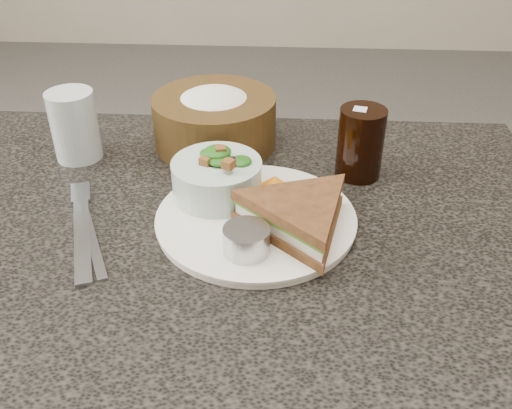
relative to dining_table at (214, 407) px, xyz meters
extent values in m
cube|color=black|center=(0.00, 0.00, 0.00)|extent=(1.00, 0.70, 0.75)
cylinder|color=white|center=(0.07, 0.02, 0.38)|extent=(0.27, 0.27, 0.01)
cylinder|color=#A8AAAE|center=(0.06, -0.06, 0.40)|extent=(0.07, 0.07, 0.03)
cone|color=orange|center=(0.09, 0.08, 0.40)|extent=(0.08, 0.08, 0.03)
cube|color=#979AA1|center=(-0.16, -0.02, 0.38)|extent=(0.09, 0.20, 0.01)
cube|color=#8F9299|center=(-0.14, -0.02, 0.38)|extent=(0.09, 0.18, 0.00)
cylinder|color=#B4C0C5|center=(-0.23, 0.19, 0.43)|extent=(0.09, 0.09, 0.11)
camera|label=1|loc=(0.11, -0.61, 0.83)|focal=40.00mm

